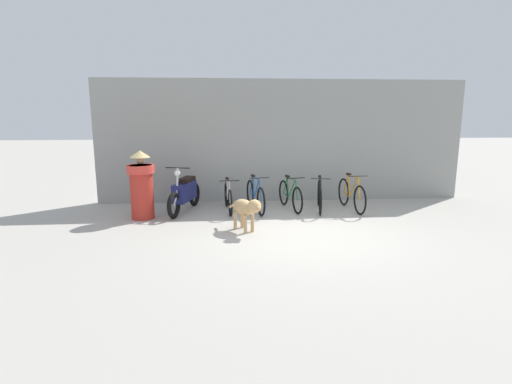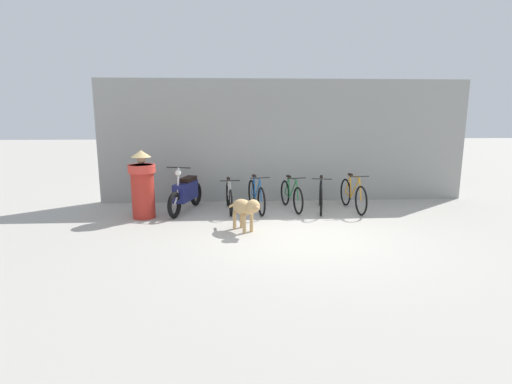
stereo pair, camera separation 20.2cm
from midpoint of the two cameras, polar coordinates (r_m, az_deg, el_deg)
The scene contains 10 objects.
ground_plane at distance 7.83m, azimuth 6.61°, elevation -6.19°, with size 60.00×60.00×0.00m, color #ADA89E.
shop_wall_back at distance 10.72m, azimuth 3.33°, elevation 7.27°, with size 9.76×0.20×3.20m.
bicycle_0 at distance 9.64m, azimuth -4.59°, elevation -0.79°, with size 0.46×1.60×0.81m.
bicycle_1 at distance 9.65m, azimuth -0.70°, elevation -0.59°, with size 0.46×1.72×0.88m.
bicycle_2 at distance 9.83m, azimuth 4.31°, elevation -0.48°, with size 0.46×1.61×0.84m.
bicycle_3 at distance 9.82m, azimuth 8.49°, elevation -0.56°, with size 0.49×1.68×0.85m.
bicycle_4 at distance 10.01m, azimuth 12.90°, elevation -0.38°, with size 0.46×1.72×0.90m.
motorcycle at distance 9.69m, azimuth -10.76°, elevation -0.17°, with size 0.71×1.85×1.13m.
stray_dog at distance 7.92m, azimuth -2.15°, elevation -2.32°, with size 0.67×0.96×0.70m.
person_in_robes at distance 9.24m, azimuth -16.64°, elevation 0.94°, with size 0.64×0.64×1.53m.
Camera 1 is at (-1.62, -7.31, 2.32)m, focal length 28.00 mm.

